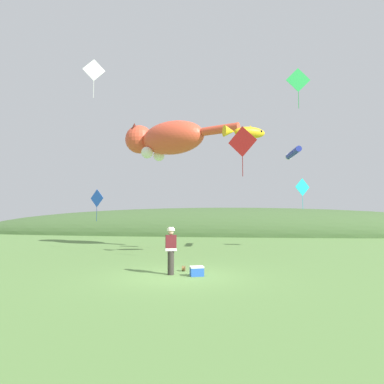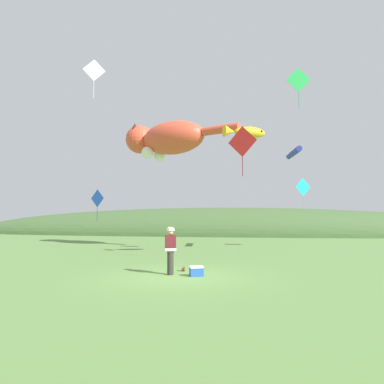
# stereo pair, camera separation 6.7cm
# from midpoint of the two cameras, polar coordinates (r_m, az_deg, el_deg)

# --- Properties ---
(ground_plane) EXTENTS (120.00, 120.00, 0.00)m
(ground_plane) POSITION_cam_midpoint_polar(r_m,az_deg,el_deg) (12.85, -2.52, -13.85)
(ground_plane) COLOR #5B8442
(distant_hill_ridge) EXTENTS (63.70, 10.27, 6.27)m
(distant_hill_ridge) POSITION_cam_midpoint_polar(r_m,az_deg,el_deg) (40.24, 4.99, -7.08)
(distant_hill_ridge) COLOR #426033
(distant_hill_ridge) RESTS_ON ground
(festival_attendant) EXTENTS (0.48, 0.37, 1.77)m
(festival_attendant) POSITION_cam_midpoint_polar(r_m,az_deg,el_deg) (13.05, -3.46, -9.47)
(festival_attendant) COLOR #332D28
(festival_attendant) RESTS_ON ground
(kite_spool) EXTENTS (0.12, 0.22, 0.22)m
(kite_spool) POSITION_cam_midpoint_polar(r_m,az_deg,el_deg) (13.95, -1.31, -12.61)
(kite_spool) COLOR olive
(kite_spool) RESTS_ON ground
(picnic_cooler) EXTENTS (0.57, 0.47, 0.36)m
(picnic_cooler) POSITION_cam_midpoint_polar(r_m,az_deg,el_deg) (12.84, 0.89, -13.05)
(picnic_cooler) COLOR blue
(picnic_cooler) RESTS_ON ground
(kite_giant_cat) EXTENTS (8.41, 4.35, 2.71)m
(kite_giant_cat) POSITION_cam_midpoint_polar(r_m,az_deg,el_deg) (24.30, -4.35, 8.79)
(kite_giant_cat) COLOR #E04C33
(kite_fish_windsock) EXTENTS (2.35, 1.48, 0.70)m
(kite_fish_windsock) POSITION_cam_midpoint_polar(r_m,az_deg,el_deg) (18.39, 8.97, 9.83)
(kite_fish_windsock) COLOR gold
(kite_tube_streamer) EXTENTS (0.63, 2.85, 0.44)m
(kite_tube_streamer) POSITION_cam_midpoint_polar(r_m,az_deg,el_deg) (22.89, 16.67, 6.27)
(kite_tube_streamer) COLOR #2633A5
(kite_diamond_teal) EXTENTS (1.06, 0.66, 2.13)m
(kite_diamond_teal) POSITION_cam_midpoint_polar(r_m,az_deg,el_deg) (24.68, 18.07, 0.75)
(kite_diamond_teal) COLOR #19BFBF
(kite_diamond_white) EXTENTS (1.04, 0.49, 2.04)m
(kite_diamond_white) POSITION_cam_midpoint_polar(r_m,az_deg,el_deg) (19.42, -15.90, 18.89)
(kite_diamond_white) COLOR white
(kite_diamond_blue) EXTENTS (1.08, 0.48, 2.07)m
(kite_diamond_blue) POSITION_cam_midpoint_polar(r_m,az_deg,el_deg) (23.01, -15.41, -1.05)
(kite_diamond_blue) COLOR blue
(kite_diamond_red) EXTENTS (1.32, 0.60, 2.34)m
(kite_diamond_red) POSITION_cam_midpoint_polar(r_m,az_deg,el_deg) (16.04, 8.51, 8.28)
(kite_diamond_red) COLOR red
(kite_diamond_green) EXTENTS (1.30, 0.20, 2.21)m
(kite_diamond_green) POSITION_cam_midpoint_polar(r_m,az_deg,el_deg) (20.06, 17.40, 17.37)
(kite_diamond_green) COLOR green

